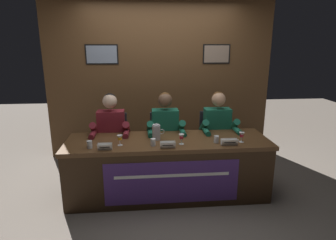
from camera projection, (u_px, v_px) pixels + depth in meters
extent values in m
plane|color=#70665B|center=(168.00, 193.00, 3.73)|extent=(12.00, 12.00, 0.00)
cube|color=brown|center=(160.00, 79.00, 4.79)|extent=(3.70, 0.12, 2.60)
cube|color=black|center=(102.00, 54.00, 4.54)|extent=(0.51, 0.02, 0.31)
cube|color=#8C99AD|center=(102.00, 54.00, 4.52)|extent=(0.47, 0.01, 0.27)
cube|color=black|center=(216.00, 54.00, 4.70)|extent=(0.45, 0.02, 0.31)
cube|color=gray|center=(217.00, 54.00, 4.69)|extent=(0.41, 0.01, 0.27)
cube|color=brown|center=(168.00, 141.00, 3.54)|extent=(2.50, 0.76, 0.05)
cube|color=#342112|center=(171.00, 182.00, 3.30)|extent=(2.44, 0.04, 0.68)
cube|color=#342112|center=(71.00, 172.00, 3.53)|extent=(0.08, 0.68, 0.68)
cube|color=#342112|center=(259.00, 165.00, 3.75)|extent=(0.08, 0.68, 0.68)
cube|color=#4C2D7A|center=(172.00, 183.00, 3.28)|extent=(1.54, 0.01, 0.51)
cube|color=white|center=(172.00, 176.00, 3.25)|extent=(1.31, 0.00, 0.04)
cylinder|color=black|center=(114.00, 178.00, 4.12)|extent=(0.44, 0.44, 0.02)
cylinder|color=black|center=(114.00, 163.00, 4.06)|extent=(0.05, 0.05, 0.42)
cube|color=#232328|center=(113.00, 148.00, 4.00)|extent=(0.44, 0.44, 0.03)
cube|color=#232328|center=(113.00, 128.00, 4.13)|extent=(0.40, 0.05, 0.44)
cylinder|color=black|center=(103.00, 174.00, 3.72)|extent=(0.10, 0.10, 0.48)
cylinder|color=black|center=(119.00, 174.00, 3.73)|extent=(0.10, 0.10, 0.48)
cylinder|color=black|center=(103.00, 149.00, 3.78)|extent=(0.13, 0.34, 0.13)
cylinder|color=black|center=(119.00, 149.00, 3.80)|extent=(0.13, 0.34, 0.13)
cube|color=maroon|center=(111.00, 128.00, 3.89)|extent=(0.36, 0.20, 0.48)
sphere|color=beige|center=(110.00, 101.00, 3.78)|extent=(0.19, 0.19, 0.19)
sphere|color=black|center=(110.00, 100.00, 3.79)|extent=(0.17, 0.17, 0.17)
cylinder|color=maroon|center=(94.00, 129.00, 3.77)|extent=(0.09, 0.30, 0.25)
cylinder|color=maroon|center=(127.00, 128.00, 3.81)|extent=(0.09, 0.30, 0.25)
cylinder|color=maroon|center=(93.00, 135.00, 3.63)|extent=(0.07, 0.24, 0.07)
cylinder|color=maroon|center=(126.00, 134.00, 3.66)|extent=(0.07, 0.24, 0.07)
cube|color=white|center=(105.00, 147.00, 3.17)|extent=(0.16, 0.03, 0.08)
cube|color=white|center=(105.00, 146.00, 3.20)|extent=(0.16, 0.03, 0.08)
cube|color=black|center=(105.00, 147.00, 3.16)|extent=(0.11, 0.01, 0.01)
cylinder|color=white|center=(120.00, 145.00, 3.34)|extent=(0.06, 0.06, 0.00)
cylinder|color=white|center=(120.00, 143.00, 3.33)|extent=(0.01, 0.01, 0.05)
cone|color=white|center=(120.00, 138.00, 3.32)|extent=(0.06, 0.06, 0.06)
cylinder|color=orange|center=(120.00, 138.00, 3.32)|extent=(0.04, 0.04, 0.04)
cylinder|color=silver|center=(90.00, 144.00, 3.24)|extent=(0.06, 0.06, 0.08)
cylinder|color=silver|center=(90.00, 146.00, 3.25)|extent=(0.05, 0.05, 0.05)
cylinder|color=black|center=(165.00, 175.00, 4.18)|extent=(0.44, 0.44, 0.02)
cylinder|color=black|center=(165.00, 161.00, 4.13)|extent=(0.05, 0.05, 0.42)
cube|color=#232328|center=(165.00, 147.00, 4.07)|extent=(0.44, 0.44, 0.03)
cube|color=#232328|center=(164.00, 127.00, 4.20)|extent=(0.40, 0.05, 0.44)
cylinder|color=black|center=(160.00, 172.00, 3.78)|extent=(0.10, 0.10, 0.48)
cylinder|color=black|center=(175.00, 171.00, 3.80)|extent=(0.10, 0.10, 0.48)
cylinder|color=black|center=(159.00, 147.00, 3.85)|extent=(0.13, 0.34, 0.13)
cylinder|color=black|center=(173.00, 147.00, 3.87)|extent=(0.13, 0.34, 0.13)
cube|color=#196047|center=(165.00, 127.00, 3.96)|extent=(0.36, 0.20, 0.48)
sphere|color=brown|center=(165.00, 100.00, 3.84)|extent=(0.19, 0.19, 0.19)
sphere|color=#593819|center=(165.00, 99.00, 3.85)|extent=(0.17, 0.17, 0.17)
cylinder|color=#196047|center=(150.00, 128.00, 3.84)|extent=(0.09, 0.30, 0.25)
cylinder|color=#196047|center=(181.00, 127.00, 3.88)|extent=(0.09, 0.30, 0.25)
cylinder|color=#196047|center=(150.00, 133.00, 3.69)|extent=(0.07, 0.24, 0.07)
cylinder|color=#196047|center=(183.00, 132.00, 3.73)|extent=(0.07, 0.24, 0.07)
cube|color=white|center=(168.00, 145.00, 3.22)|extent=(0.17, 0.03, 0.08)
cube|color=white|center=(168.00, 144.00, 3.26)|extent=(0.17, 0.03, 0.08)
cube|color=black|center=(168.00, 145.00, 3.22)|extent=(0.12, 0.01, 0.01)
cylinder|color=white|center=(181.00, 144.00, 3.38)|extent=(0.06, 0.06, 0.00)
cylinder|color=white|center=(181.00, 142.00, 3.37)|extent=(0.01, 0.01, 0.05)
cone|color=white|center=(181.00, 137.00, 3.35)|extent=(0.06, 0.06, 0.06)
cylinder|color=#B21E2D|center=(181.00, 137.00, 3.36)|extent=(0.04, 0.04, 0.04)
cylinder|color=silver|center=(153.00, 142.00, 3.32)|extent=(0.06, 0.06, 0.08)
cylinder|color=silver|center=(153.00, 144.00, 3.32)|extent=(0.05, 0.05, 0.05)
cylinder|color=black|center=(214.00, 173.00, 4.25)|extent=(0.44, 0.44, 0.02)
cylinder|color=black|center=(215.00, 160.00, 4.19)|extent=(0.05, 0.05, 0.42)
cube|color=#232328|center=(215.00, 145.00, 4.13)|extent=(0.44, 0.44, 0.03)
cube|color=#232328|center=(213.00, 125.00, 4.26)|extent=(0.40, 0.05, 0.44)
cylinder|color=black|center=(214.00, 170.00, 3.84)|extent=(0.10, 0.10, 0.48)
cylinder|color=black|center=(229.00, 169.00, 3.86)|extent=(0.10, 0.10, 0.48)
cylinder|color=black|center=(212.00, 146.00, 3.91)|extent=(0.13, 0.34, 0.13)
cylinder|color=black|center=(226.00, 145.00, 3.93)|extent=(0.13, 0.34, 0.13)
cube|color=#196047|center=(217.00, 125.00, 4.02)|extent=(0.36, 0.20, 0.48)
sphere|color=tan|center=(219.00, 99.00, 3.91)|extent=(0.19, 0.19, 0.19)
sphere|color=#593819|center=(218.00, 98.00, 3.92)|extent=(0.17, 0.17, 0.17)
cylinder|color=#196047|center=(204.00, 126.00, 3.90)|extent=(0.09, 0.30, 0.25)
cylinder|color=#196047|center=(234.00, 125.00, 3.94)|extent=(0.09, 0.30, 0.25)
cylinder|color=#196047|center=(206.00, 132.00, 3.76)|extent=(0.07, 0.24, 0.07)
cylinder|color=#196047|center=(238.00, 131.00, 3.79)|extent=(0.07, 0.24, 0.07)
cube|color=white|center=(230.00, 143.00, 3.31)|extent=(0.20, 0.03, 0.08)
cube|color=white|center=(229.00, 142.00, 3.35)|extent=(0.20, 0.03, 0.08)
cube|color=black|center=(230.00, 143.00, 3.31)|extent=(0.14, 0.01, 0.01)
cylinder|color=white|center=(241.00, 142.00, 3.45)|extent=(0.06, 0.06, 0.00)
cylinder|color=white|center=(241.00, 140.00, 3.44)|extent=(0.01, 0.01, 0.05)
cone|color=white|center=(242.00, 135.00, 3.42)|extent=(0.06, 0.06, 0.06)
cylinder|color=#B21E2D|center=(242.00, 135.00, 3.43)|extent=(0.04, 0.04, 0.04)
cylinder|color=silver|center=(216.00, 139.00, 3.42)|extent=(0.06, 0.06, 0.08)
cylinder|color=silver|center=(216.00, 141.00, 3.42)|extent=(0.05, 0.05, 0.05)
cylinder|color=silver|center=(156.00, 132.00, 3.52)|extent=(0.10, 0.10, 0.18)
cylinder|color=silver|center=(156.00, 125.00, 3.49)|extent=(0.09, 0.09, 0.01)
sphere|color=silver|center=(156.00, 124.00, 3.49)|extent=(0.02, 0.02, 0.02)
torus|color=silver|center=(162.00, 132.00, 3.52)|extent=(0.07, 0.01, 0.07)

